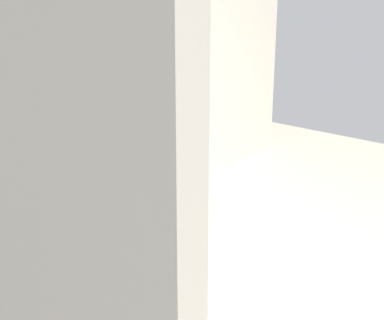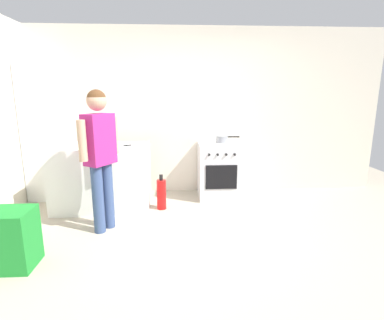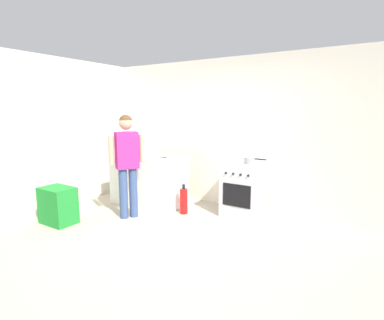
% 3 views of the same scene
% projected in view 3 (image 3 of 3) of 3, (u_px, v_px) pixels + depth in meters
% --- Properties ---
extents(ground_plane, '(8.00, 8.00, 0.00)m').
position_uv_depth(ground_plane, '(170.00, 246.00, 3.83)').
color(ground_plane, '#ADA38E').
extents(back_wall, '(6.00, 0.10, 2.60)m').
position_uv_depth(back_wall, '(235.00, 134.00, 5.25)').
color(back_wall, silver).
rests_on(back_wall, ground).
extents(side_wall_left, '(0.10, 3.10, 2.60)m').
position_uv_depth(side_wall_left, '(64.00, 133.00, 5.31)').
color(side_wall_left, silver).
rests_on(side_wall_left, ground).
extents(counter_unit, '(1.30, 0.70, 0.90)m').
position_uv_depth(counter_unit, '(149.00, 180.00, 5.47)').
color(counter_unit, white).
rests_on(counter_unit, ground).
extents(oven_left, '(0.62, 0.62, 0.85)m').
position_uv_depth(oven_left, '(244.00, 190.00, 4.90)').
color(oven_left, silver).
rests_on(oven_left, ground).
extents(pot, '(0.36, 0.18, 0.11)m').
position_uv_depth(pot, '(250.00, 161.00, 4.84)').
color(pot, gray).
rests_on(pot, oven_left).
extents(knife_utility, '(0.23, 0.16, 0.01)m').
position_uv_depth(knife_utility, '(160.00, 157.00, 5.16)').
color(knife_utility, silver).
rests_on(knife_utility, counter_unit).
extents(knife_chef, '(0.31, 0.11, 0.01)m').
position_uv_depth(knife_chef, '(142.00, 155.00, 5.41)').
color(knife_chef, silver).
rests_on(knife_chef, counter_unit).
extents(person, '(0.35, 0.50, 1.64)m').
position_uv_depth(person, '(127.00, 157.00, 4.69)').
color(person, '#384C7A').
rests_on(person, ground).
extents(fire_extinguisher, '(0.13, 0.13, 0.50)m').
position_uv_depth(fire_extinguisher, '(184.00, 201.00, 4.99)').
color(fire_extinguisher, red).
rests_on(fire_extinguisher, ground).
extents(recycling_crate_lower, '(0.52, 0.36, 0.28)m').
position_uv_depth(recycling_crate_lower, '(59.00, 214.00, 4.58)').
color(recycling_crate_lower, '#1E842D').
rests_on(recycling_crate_lower, ground).
extents(recycling_crate_upper, '(0.52, 0.36, 0.28)m').
position_uv_depth(recycling_crate_upper, '(57.00, 197.00, 4.53)').
color(recycling_crate_upper, '#1E842D').
rests_on(recycling_crate_upper, recycling_crate_lower).
extents(larder_cabinet, '(0.48, 0.44, 2.00)m').
position_uv_depth(larder_cabinet, '(128.00, 144.00, 6.27)').
color(larder_cabinet, white).
rests_on(larder_cabinet, ground).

